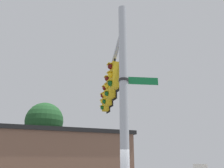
{
  "coord_description": "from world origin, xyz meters",
  "views": [
    {
      "loc": [
        -5.81,
        2.64,
        2.2
      ],
      "look_at": [
        2.91,
        -0.77,
        5.37
      ],
      "focal_mm": 36.76,
      "sensor_mm": 36.0,
      "label": 1
    }
  ],
  "objects_px": {
    "traffic_light_mid_outer": "(108,95)",
    "street_name_sign": "(133,81)",
    "traffic_light_arm_end": "(105,102)",
    "traffic_light_mid_inner": "(111,86)",
    "traffic_light_nearest_pole": "(114,75)"
  },
  "relations": [
    {
      "from": "traffic_light_nearest_pole",
      "to": "traffic_light_mid_inner",
      "type": "bearing_deg",
      "value": -14.86
    },
    {
      "from": "traffic_light_mid_outer",
      "to": "street_name_sign",
      "type": "distance_m",
      "value": 4.92
    },
    {
      "from": "traffic_light_arm_end",
      "to": "street_name_sign",
      "type": "height_order",
      "value": "traffic_light_arm_end"
    },
    {
      "from": "traffic_light_mid_inner",
      "to": "street_name_sign",
      "type": "height_order",
      "value": "traffic_light_mid_inner"
    },
    {
      "from": "traffic_light_nearest_pole",
      "to": "traffic_light_mid_inner",
      "type": "distance_m",
      "value": 1.41
    },
    {
      "from": "traffic_light_mid_outer",
      "to": "street_name_sign",
      "type": "bearing_deg",
      "value": 168.75
    },
    {
      "from": "traffic_light_mid_outer",
      "to": "street_name_sign",
      "type": "height_order",
      "value": "traffic_light_mid_outer"
    },
    {
      "from": "traffic_light_mid_outer",
      "to": "street_name_sign",
      "type": "xyz_separation_m",
      "value": [
        -4.74,
        0.94,
        -0.92
      ]
    },
    {
      "from": "traffic_light_mid_outer",
      "to": "traffic_light_arm_end",
      "type": "xyz_separation_m",
      "value": [
        1.36,
        -0.36,
        0.0
      ]
    },
    {
      "from": "traffic_light_nearest_pole",
      "to": "street_name_sign",
      "type": "xyz_separation_m",
      "value": [
        -2.03,
        0.22,
        -0.92
      ]
    },
    {
      "from": "street_name_sign",
      "to": "traffic_light_mid_inner",
      "type": "bearing_deg",
      "value": -9.78
    },
    {
      "from": "traffic_light_arm_end",
      "to": "street_name_sign",
      "type": "relative_size",
      "value": 1.13
    },
    {
      "from": "traffic_light_mid_outer",
      "to": "traffic_light_arm_end",
      "type": "relative_size",
      "value": 1.0
    },
    {
      "from": "traffic_light_nearest_pole",
      "to": "traffic_light_mid_inner",
      "type": "height_order",
      "value": "same"
    },
    {
      "from": "traffic_light_mid_outer",
      "to": "traffic_light_arm_end",
      "type": "bearing_deg",
      "value": -14.86
    }
  ]
}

